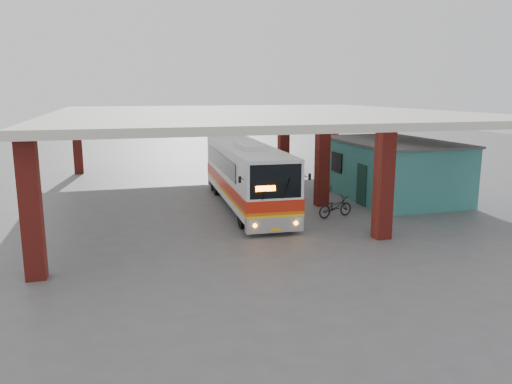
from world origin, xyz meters
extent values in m
plane|color=#515154|center=(0.00, 0.00, 0.00)|extent=(90.00, 90.00, 0.00)
cube|color=maroon|center=(3.00, -3.00, 2.17)|extent=(0.60, 0.60, 4.35)
cube|color=maroon|center=(3.00, 3.00, 2.17)|extent=(0.60, 0.60, 4.35)
cube|color=maroon|center=(3.00, 9.00, 2.17)|extent=(0.60, 0.60, 4.35)
cube|color=maroon|center=(-9.50, -4.00, 2.17)|extent=(0.60, 0.60, 4.35)
cube|color=maroon|center=(-9.50, 17.00, 2.17)|extent=(0.60, 0.60, 4.35)
cube|color=maroon|center=(10.00, 17.00, 2.17)|extent=(0.60, 0.60, 4.35)
cube|color=beige|center=(0.50, 6.50, 4.50)|extent=(21.00, 23.00, 0.30)
cube|color=#30796C|center=(7.50, 4.00, 1.50)|extent=(5.00, 8.00, 3.00)
cube|color=#4F4F4F|center=(7.50, 4.00, 3.05)|extent=(5.20, 8.20, 0.12)
cube|color=#13342D|center=(4.98, 2.50, 1.05)|extent=(0.08, 0.95, 2.10)
cube|color=black|center=(4.98, 5.50, 1.80)|extent=(0.08, 1.20, 1.00)
cube|color=black|center=(4.95, 5.50, 1.80)|extent=(0.04, 1.30, 1.10)
cube|color=silver|center=(-0.74, 3.81, 1.77)|extent=(2.85, 11.28, 2.61)
cube|color=silver|center=(-0.78, 2.88, 3.17)|extent=(1.25, 2.85, 0.23)
cube|color=#97979C|center=(-0.99, -1.61, 0.51)|extent=(2.36, 0.48, 0.65)
cube|color=red|center=(-0.74, 3.81, 1.26)|extent=(2.89, 11.28, 0.47)
cube|color=#D85A0C|center=(-0.74, 3.81, 0.96)|extent=(2.89, 11.28, 0.12)
cube|color=yellow|center=(-0.74, 3.81, 0.86)|extent=(2.89, 11.28, 0.09)
cube|color=black|center=(-1.00, -1.74, 2.26)|extent=(2.08, 0.20, 1.35)
cube|color=black|center=(-1.88, 4.61, 2.24)|extent=(0.44, 8.38, 0.84)
cube|color=black|center=(0.47, 4.50, 2.24)|extent=(0.44, 8.38, 0.84)
cube|color=#FF5905|center=(-1.42, -1.78, 2.00)|extent=(0.79, 0.09, 0.21)
sphere|color=orange|center=(-1.84, -1.77, 0.54)|extent=(0.17, 0.17, 0.17)
sphere|color=orange|center=(-0.16, -1.85, 0.54)|extent=(0.17, 0.17, 0.17)
cube|color=yellow|center=(-1.00, -1.82, 0.33)|extent=(0.42, 0.05, 0.11)
cylinder|color=black|center=(-1.91, -0.06, 0.47)|extent=(0.34, 0.94, 0.93)
cylinder|color=black|center=(0.06, -0.15, 0.47)|extent=(0.34, 0.94, 0.93)
cylinder|color=black|center=(-1.57, 7.11, 0.47)|extent=(0.34, 0.94, 0.93)
cylinder|color=black|center=(0.40, 7.02, 0.47)|extent=(0.34, 0.94, 0.93)
cylinder|color=black|center=(-1.51, 8.32, 0.47)|extent=(0.34, 0.94, 0.93)
cylinder|color=black|center=(0.46, 8.23, 0.47)|extent=(0.34, 0.94, 0.93)
imported|color=black|center=(2.67, 0.60, 0.48)|extent=(1.93, 1.05, 0.96)
imported|color=red|center=(3.34, -2.23, 0.92)|extent=(0.80, 0.72, 1.84)
cube|color=red|center=(5.00, 6.51, 0.25)|extent=(0.59, 0.59, 0.06)
cube|color=red|center=(5.18, 6.58, 0.54)|extent=(0.22, 0.44, 0.65)
cylinder|color=black|center=(4.90, 6.27, 0.11)|extent=(0.03, 0.03, 0.22)
cylinder|color=black|center=(5.24, 6.40, 0.11)|extent=(0.03, 0.03, 0.22)
cylinder|color=black|center=(4.76, 6.61, 0.11)|extent=(0.03, 0.03, 0.22)
cylinder|color=black|center=(5.10, 6.74, 0.11)|extent=(0.03, 0.03, 0.22)
camera|label=1|loc=(-6.94, -19.94, 5.69)|focal=35.00mm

